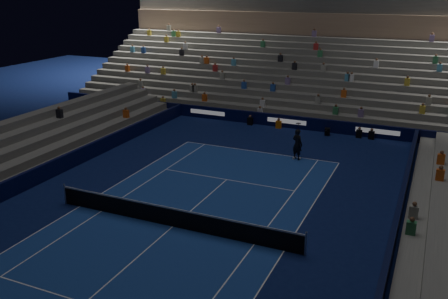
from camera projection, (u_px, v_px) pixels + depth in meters
ground at (173, 227)px, 23.04m from camera, size 90.00×90.00×0.00m
court_surface at (173, 227)px, 23.04m from camera, size 10.97×23.77×0.01m
sponsor_barrier_far at (287, 121)px, 38.90m from camera, size 44.00×0.25×1.00m
sponsor_barrier_east at (388, 262)px, 19.17m from camera, size 0.25×37.00×1.00m
sponsor_barrier_west at (17, 185)px, 26.59m from camera, size 0.25×37.00×1.00m
grandstand_main at (317, 68)px, 46.12m from camera, size 44.00×15.20×11.20m
tennis_net at (172, 217)px, 22.88m from camera, size 12.90×0.10×1.10m
tennis_player at (297, 144)px, 31.64m from camera, size 0.88×0.75×2.06m
broadcast_camera at (327, 132)px, 36.98m from camera, size 0.48×0.88×0.53m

